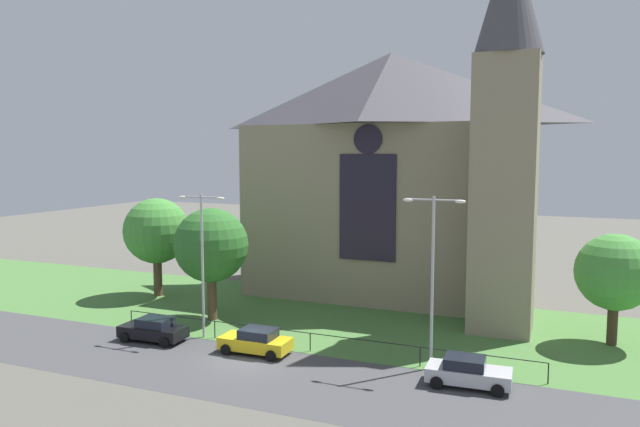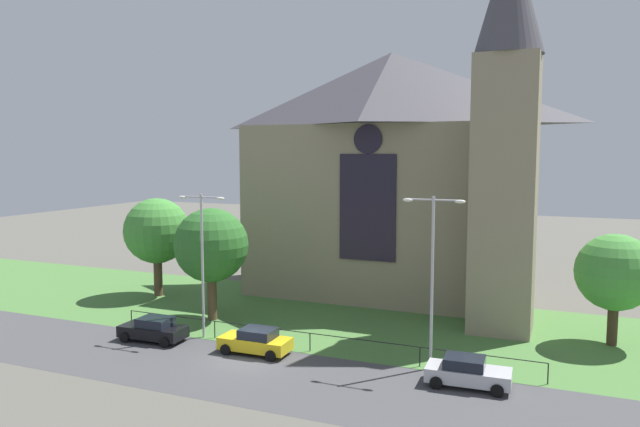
{
  "view_description": "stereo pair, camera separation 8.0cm",
  "coord_description": "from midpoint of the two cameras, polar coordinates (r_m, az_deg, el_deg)",
  "views": [
    {
      "loc": [
        16.62,
        -29.34,
        11.8
      ],
      "look_at": [
        1.1,
        8.0,
        7.69
      ],
      "focal_mm": 33.64,
      "sensor_mm": 36.0,
      "label": 1
    },
    {
      "loc": [
        16.69,
        -29.31,
        11.8
      ],
      "look_at": [
        1.1,
        8.0,
        7.69
      ],
      "focal_mm": 33.64,
      "sensor_mm": 36.0,
      "label": 2
    }
  ],
  "objects": [
    {
      "name": "tree_right_far",
      "position": [
        40.84,
        26.2,
        -5.06
      ],
      "size": [
        4.7,
        4.7,
        6.91
      ],
      "color": "#423021",
      "rests_on": "ground"
    },
    {
      "name": "ground",
      "position": [
        44.31,
        -0.38,
        -9.64
      ],
      "size": [
        160.0,
        160.0,
        0.0
      ],
      "primitive_type": "plane",
      "color": "#56544C"
    },
    {
      "name": "parked_car_black",
      "position": [
        39.74,
        -15.6,
        -10.57
      ],
      "size": [
        4.27,
        2.17,
        1.51
      ],
      "rotation": [
        0.0,
        0.0,
        3.18
      ],
      "color": "black",
      "rests_on": "ground"
    },
    {
      "name": "parked_car_yellow",
      "position": [
        36.28,
        -6.17,
        -11.97
      ],
      "size": [
        4.23,
        2.08,
        1.51
      ],
      "rotation": [
        0.0,
        0.0,
        3.16
      ],
      "color": "gold",
      "rests_on": "ground"
    },
    {
      "name": "streetlamp_near",
      "position": [
        38.69,
        -11.2,
        -3.26
      ],
      "size": [
        3.37,
        0.26,
        9.23
      ],
      "color": "#B2B2B7",
      "rests_on": "ground"
    },
    {
      "name": "tree_left_far",
      "position": [
        50.99,
        -15.33,
        -1.64
      ],
      "size": [
        5.37,
        5.37,
        8.11
      ],
      "color": "brown",
      "rests_on": "ground"
    },
    {
      "name": "road_asphalt",
      "position": [
        34.11,
        -8.52,
        -14.5
      ],
      "size": [
        120.0,
        8.0,
        0.01
      ],
      "primitive_type": "cube",
      "color": "#424244",
      "rests_on": "ground"
    },
    {
      "name": "parked_car_silver",
      "position": [
        32.24,
        13.8,
        -14.43
      ],
      "size": [
        4.28,
        2.18,
        1.51
      ],
      "rotation": [
        0.0,
        0.0,
        0.05
      ],
      "color": "#B7B7BC",
      "rests_on": "ground"
    },
    {
      "name": "grass_verge",
      "position": [
        42.54,
        -1.45,
        -10.3
      ],
      "size": [
        120.0,
        20.0,
        0.01
      ],
      "primitive_type": "cube",
      "color": "#477538",
      "rests_on": "ground"
    },
    {
      "name": "tree_left_near",
      "position": [
        42.82,
        -10.38,
        -3.02
      ],
      "size": [
        5.23,
        5.23,
        7.96
      ],
      "color": "brown",
      "rests_on": "ground"
    },
    {
      "name": "streetlamp_far",
      "position": [
        32.94,
        10.6,
        -4.57
      ],
      "size": [
        3.37,
        0.26,
        9.5
      ],
      "color": "#B2B2B7",
      "rests_on": "ground"
    },
    {
      "name": "iron_railing",
      "position": [
        36.38,
        -1.01,
        -11.53
      ],
      "size": [
        26.64,
        0.07,
        1.13
      ],
      "color": "black",
      "rests_on": "ground"
    },
    {
      "name": "church_building",
      "position": [
        49.82,
        7.29,
        4.0
      ],
      "size": [
        23.2,
        16.2,
        26.0
      ],
      "color": "gray",
      "rests_on": "ground"
    }
  ]
}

